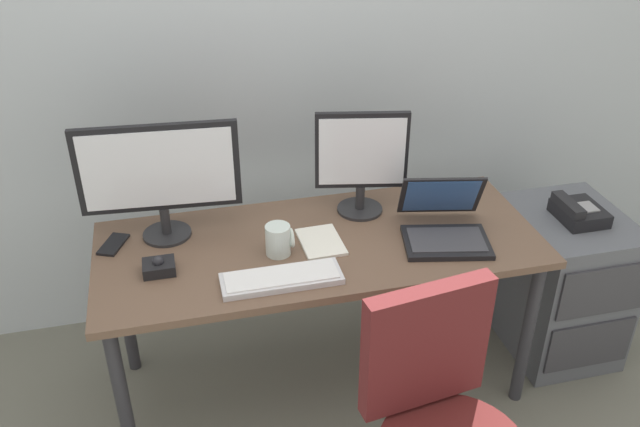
# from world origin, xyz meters

# --- Properties ---
(ground_plane) EXTENTS (8.00, 8.00, 0.00)m
(ground_plane) POSITION_xyz_m (0.00, 0.00, 0.00)
(ground_plane) COLOR #66665A
(back_wall) EXTENTS (6.00, 0.10, 2.80)m
(back_wall) POSITION_xyz_m (0.00, 0.69, 1.40)
(back_wall) COLOR #B3BDC3
(back_wall) RESTS_ON ground
(desk) EXTENTS (1.64, 0.67, 0.70)m
(desk) POSITION_xyz_m (0.00, 0.00, 0.63)
(desk) COLOR brown
(desk) RESTS_ON ground
(file_cabinet) EXTENTS (0.42, 0.53, 0.66)m
(file_cabinet) POSITION_xyz_m (1.07, 0.00, 0.33)
(file_cabinet) COLOR #555860
(file_cabinet) RESTS_ON ground
(desk_phone) EXTENTS (0.17, 0.20, 0.09)m
(desk_phone) POSITION_xyz_m (1.06, -0.01, 0.69)
(desk_phone) COLOR black
(desk_phone) RESTS_ON file_cabinet
(monitor_main) EXTENTS (0.58, 0.18, 0.45)m
(monitor_main) POSITION_xyz_m (-0.55, 0.18, 0.96)
(monitor_main) COLOR #262628
(monitor_main) RESTS_ON desk
(monitor_side) EXTENTS (0.35, 0.18, 0.42)m
(monitor_side) POSITION_xyz_m (0.21, 0.18, 0.93)
(monitor_side) COLOR #262628
(monitor_side) RESTS_ON desk
(keyboard) EXTENTS (0.41, 0.14, 0.03)m
(keyboard) POSITION_xyz_m (-0.19, -0.21, 0.72)
(keyboard) COLOR silver
(keyboard) RESTS_ON desk
(laptop) EXTENTS (0.37, 0.38, 0.22)m
(laptop) POSITION_xyz_m (0.46, -0.07, 0.76)
(laptop) COLOR black
(laptop) RESTS_ON desk
(trackball_mouse) EXTENTS (0.11, 0.09, 0.07)m
(trackball_mouse) POSITION_xyz_m (-0.58, -0.06, 0.73)
(trackball_mouse) COLOR black
(trackball_mouse) RESTS_ON desk
(coffee_mug) EXTENTS (0.10, 0.09, 0.11)m
(coffee_mug) POSITION_xyz_m (-0.16, -0.04, 0.76)
(coffee_mug) COLOR silver
(coffee_mug) RESTS_ON desk
(paper_notepad) EXTENTS (0.15, 0.21, 0.01)m
(paper_notepad) POSITION_xyz_m (0.00, -0.01, 0.71)
(paper_notepad) COLOR white
(paper_notepad) RESTS_ON desk
(cell_phone) EXTENTS (0.12, 0.16, 0.01)m
(cell_phone) POSITION_xyz_m (-0.74, 0.15, 0.71)
(cell_phone) COLOR black
(cell_phone) RESTS_ON desk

